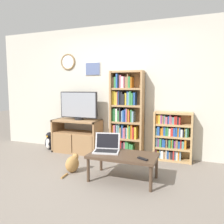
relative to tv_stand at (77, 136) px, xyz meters
The scene contains 11 objects.
ground_plane 1.65m from the tv_stand, 60.89° to the right, with size 18.00×18.00×0.00m, color gray.
wall_back 1.27m from the tv_stand, 21.27° to the left, with size 5.72×0.09×2.60m.
tv_stand is the anchor object (origin of this frame).
television 0.64m from the tv_stand, 54.09° to the left, with size 0.83×0.18×0.58m.
bookshelf_tall 1.13m from the tv_stand, ahead, with size 0.65×0.27×1.67m.
bookshelf_short 1.91m from the tv_stand, ahead, with size 0.68×0.26×0.91m.
coffee_table 1.67m from the tv_stand, 37.20° to the right, with size 0.98×0.55×0.38m.
laptop 1.42m from the tv_stand, 42.14° to the right, with size 0.43×0.36×0.27m.
remote_near_laptop 2.01m from the tv_stand, 34.76° to the right, with size 0.16×0.12×0.02m.
cat 1.13m from the tv_stand, 64.08° to the right, with size 0.24×0.44×0.30m.
penguin_figurine 0.68m from the tv_stand, behind, with size 0.21×0.18×0.38m.
Camera 1 is at (1.46, -2.54, 1.34)m, focal length 35.00 mm.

